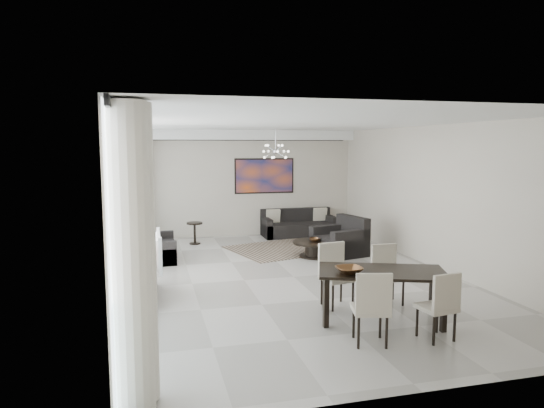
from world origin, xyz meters
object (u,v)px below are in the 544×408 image
object	(u,v)px
television	(153,251)
dining_table	(382,276)
tv_console	(144,284)
coffee_table	(315,248)
sofa_main	(299,227)

from	to	relation	value
television	dining_table	size ratio (longest dim) A/B	0.54
television	dining_table	bearing A→B (deg)	-122.73
tv_console	dining_table	distance (m)	3.83
coffee_table	dining_table	xyz separation A→B (m)	(-0.42, -4.03, 0.45)
sofa_main	television	distance (m)	6.11
television	tv_console	bearing A→B (deg)	114.71
coffee_table	television	size ratio (longest dim) A/B	0.94
coffee_table	television	distance (m)	4.13
tv_console	television	world-z (taller)	television
sofa_main	dining_table	world-z (taller)	same
sofa_main	television	bearing A→B (deg)	-130.73
television	dining_table	world-z (taller)	television
tv_console	sofa_main	bearing A→B (deg)	48.61
coffee_table	television	xyz separation A→B (m)	(-3.55, -2.04, 0.56)
tv_console	dining_table	xyz separation A→B (m)	(3.29, -1.91, 0.42)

